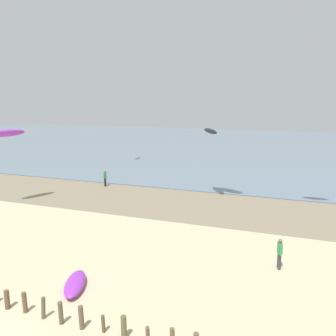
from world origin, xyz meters
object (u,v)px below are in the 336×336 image
at_px(person_by_waterline, 280,253).
at_px(kite_aloft_6, 210,131).
at_px(person_nearest_camera, 105,178).
at_px(grounded_kite, 75,284).
at_px(kite_aloft_4, 6,133).

bearing_deg(person_by_waterline, kite_aloft_6, 119.13).
bearing_deg(kite_aloft_6, person_by_waterline, 178.46).
xyz_separation_m(person_nearest_camera, grounded_kite, (8.62, -18.11, -0.66)).
height_order(grounded_kite, kite_aloft_6, kite_aloft_6).
xyz_separation_m(person_nearest_camera, kite_aloft_4, (-4.45, -8.35, 5.27)).
bearing_deg(person_nearest_camera, grounded_kite, -64.56).
distance_m(person_nearest_camera, kite_aloft_6, 12.58).
xyz_separation_m(person_by_waterline, kite_aloft_4, (-22.29, 4.40, 5.27)).
height_order(person_by_waterline, kite_aloft_4, kite_aloft_4).
bearing_deg(grounded_kite, person_nearest_camera, 2.58).
bearing_deg(person_by_waterline, person_nearest_camera, 144.46).
relative_size(person_by_waterline, grounded_kite, 0.67).
bearing_deg(kite_aloft_4, person_by_waterline, -77.64).
bearing_deg(person_nearest_camera, person_by_waterline, -35.54).
relative_size(person_by_waterline, kite_aloft_4, 0.53).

